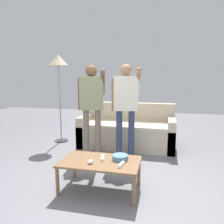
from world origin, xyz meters
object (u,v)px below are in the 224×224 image
object	(u,v)px
couch	(127,131)
snack_bowl	(120,157)
player_center	(126,100)
game_remote_nunchuk	(90,162)
floor_lamp	(59,65)
player_left	(92,100)
game_remote_wand_near	(121,165)
coffee_table	(100,164)
game_remote_wand_far	(102,158)

from	to	relation	value
couch	snack_bowl	world-z (taller)	couch
player_center	game_remote_nunchuk	bearing A→B (deg)	-98.64
snack_bowl	floor_lamp	distance (m)	2.69
player_left	game_remote_wand_near	world-z (taller)	player_left
game_remote_nunchuk	game_remote_wand_near	bearing A→B (deg)	2.45
snack_bowl	player_left	bearing A→B (deg)	124.05
coffee_table	game_remote_wand_near	distance (m)	0.30
game_remote_wand_near	game_remote_wand_far	size ratio (longest dim) A/B	0.92
coffee_table	game_remote_nunchuk	world-z (taller)	game_remote_nunchuk
snack_bowl	coffee_table	bearing A→B (deg)	-158.68
game_remote_nunchuk	game_remote_wand_far	xyz separation A→B (m)	(0.10, 0.18, -0.01)
floor_lamp	couch	bearing A→B (deg)	1.39
couch	floor_lamp	size ratio (longest dim) A/B	1.01
snack_bowl	game_remote_wand_near	size ratio (longest dim) A/B	1.26
floor_lamp	player_left	world-z (taller)	floor_lamp
player_left	game_remote_wand_near	size ratio (longest dim) A/B	10.28
player_center	game_remote_wand_near	bearing A→B (deg)	-82.17
couch	floor_lamp	world-z (taller)	floor_lamp
floor_lamp	player_left	xyz separation A→B (m)	(0.94, -0.69, -0.63)
couch	game_remote_wand_near	size ratio (longest dim) A/B	12.04
game_remote_nunchuk	player_center	distance (m)	1.43
coffee_table	floor_lamp	bearing A→B (deg)	127.73
couch	player_center	bearing A→B (deg)	-83.66
game_remote_nunchuk	player_left	size ratio (longest dim) A/B	0.06
coffee_table	game_remote_wand_far	xyz separation A→B (m)	(0.01, 0.07, 0.06)
snack_bowl	player_center	distance (m)	1.24
game_remote_wand_near	game_remote_wand_far	distance (m)	0.32
game_remote_wand_near	game_remote_wand_far	bearing A→B (deg)	149.22
floor_lamp	player_left	distance (m)	1.32
player_left	game_remote_wand_near	distance (m)	1.58
snack_bowl	game_remote_wand_far	distance (m)	0.22
player_center	game_remote_wand_near	xyz separation A→B (m)	(0.17, -1.27, -0.61)
player_left	game_remote_wand_near	xyz separation A→B (m)	(0.76, -1.24, -0.60)
game_remote_nunchuk	game_remote_wand_far	world-z (taller)	game_remote_nunchuk
snack_bowl	floor_lamp	bearing A→B (deg)	133.45
game_remote_nunchuk	game_remote_wand_near	xyz separation A→B (m)	(0.37, 0.02, -0.01)
snack_bowl	floor_lamp	world-z (taller)	floor_lamp
game_remote_wand_near	player_center	bearing A→B (deg)	97.83
coffee_table	floor_lamp	world-z (taller)	floor_lamp
couch	coffee_table	xyz separation A→B (m)	(-0.03, -1.87, 0.04)
game_remote_wand_far	player_left	bearing A→B (deg)	114.43
player_center	game_remote_wand_near	world-z (taller)	player_center
game_remote_nunchuk	coffee_table	bearing A→B (deg)	52.01
couch	snack_bowl	xyz separation A→B (m)	(0.20, -1.78, 0.11)
coffee_table	floor_lamp	distance (m)	2.65
snack_bowl	game_remote_nunchuk	xyz separation A→B (m)	(-0.32, -0.20, -0.01)
coffee_table	game_remote_wand_near	xyz separation A→B (m)	(0.28, -0.10, 0.06)
couch	coffee_table	size ratio (longest dim) A/B	1.92
snack_bowl	game_remote_wand_far	world-z (taller)	snack_bowl
coffee_table	game_remote_nunchuk	size ratio (longest dim) A/B	11.01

